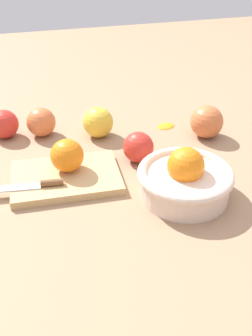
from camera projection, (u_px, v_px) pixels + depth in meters
ground_plane at (114, 162)px, 0.90m from camera, size 2.40×2.40×0.00m
bowl at (185, 179)px, 0.77m from camera, size 0.19×0.19×0.10m
cutting_board at (66, 177)px, 0.83m from camera, size 0.23×0.17×0.02m
orange_on_board at (67, 156)px, 0.82m from camera, size 0.07×0.07×0.07m
knife at (35, 185)px, 0.78m from camera, size 0.16×0.04×0.01m
apple_front_right at (41, 122)px, 0.98m from camera, size 0.07×0.07×0.07m
apple_mid_left at (138, 147)px, 0.88m from camera, size 0.07×0.07×0.07m
apple_front_left at (207, 122)px, 0.98m from camera, size 0.08×0.08×0.08m
apple_front_center at (98, 122)px, 0.98m from camera, size 0.08×0.08×0.08m
apple_front_right_2 at (4, 124)px, 0.98m from camera, size 0.07×0.07×0.07m
citrus_peel at (166, 125)px, 1.04m from camera, size 0.06×0.05×0.01m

